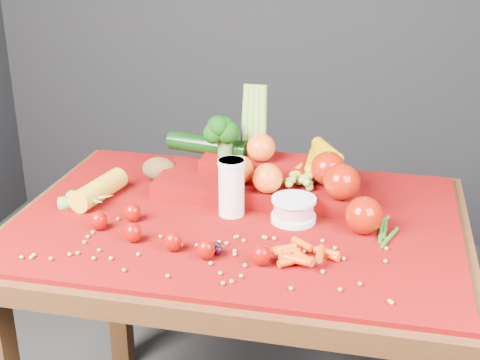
% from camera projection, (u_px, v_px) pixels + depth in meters
% --- Properties ---
extents(table, '(1.10, 0.80, 0.75)m').
position_uv_depth(table, '(238.00, 255.00, 1.66)').
color(table, '#32170B').
rests_on(table, ground).
extents(red_cloth, '(1.05, 0.75, 0.01)m').
position_uv_depth(red_cloth, '(238.00, 219.00, 1.62)').
color(red_cloth, '#6A0703').
rests_on(red_cloth, table).
extents(milk_glass, '(0.07, 0.07, 0.14)m').
position_uv_depth(milk_glass, '(231.00, 185.00, 1.61)').
color(milk_glass, beige).
rests_on(milk_glass, red_cloth).
extents(yogurt_bowl, '(0.11, 0.11, 0.06)m').
position_uv_depth(yogurt_bowl, '(294.00, 209.00, 1.59)').
color(yogurt_bowl, silver).
rests_on(yogurt_bowl, red_cloth).
extents(strawberry_scatter, '(0.44, 0.18, 0.05)m').
position_uv_depth(strawberry_scatter, '(165.00, 234.00, 1.48)').
color(strawberry_scatter, '#8F0800').
rests_on(strawberry_scatter, red_cloth).
extents(dark_grape_cluster, '(0.06, 0.05, 0.03)m').
position_uv_depth(dark_grape_cluster, '(214.00, 247.00, 1.45)').
color(dark_grape_cluster, black).
rests_on(dark_grape_cluster, red_cloth).
extents(soybean_scatter, '(0.84, 0.24, 0.01)m').
position_uv_depth(soybean_scatter, '(218.00, 254.00, 1.44)').
color(soybean_scatter, '#A18D45').
rests_on(soybean_scatter, red_cloth).
extents(corn_ear, '(0.21, 0.25, 0.06)m').
position_uv_depth(corn_ear, '(91.00, 197.00, 1.68)').
color(corn_ear, gold).
rests_on(corn_ear, red_cloth).
extents(potato, '(0.10, 0.07, 0.07)m').
position_uv_depth(potato, '(159.00, 169.00, 1.82)').
color(potato, '#4E3719').
rests_on(potato, red_cloth).
extents(baby_carrot_pile, '(0.17, 0.17, 0.03)m').
position_uv_depth(baby_carrot_pile, '(304.00, 253.00, 1.42)').
color(baby_carrot_pile, '#BE3606').
rests_on(baby_carrot_pile, red_cloth).
extents(green_bean_pile, '(0.14, 0.12, 0.01)m').
position_uv_depth(green_bean_pile, '(386.00, 231.00, 1.54)').
color(green_bean_pile, '#225D15').
rests_on(green_bean_pile, red_cloth).
extents(produce_mound, '(0.60, 0.36, 0.27)m').
position_uv_depth(produce_mound, '(271.00, 173.00, 1.72)').
color(produce_mound, '#6A0703').
rests_on(produce_mound, red_cloth).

